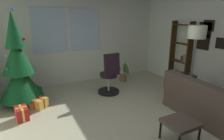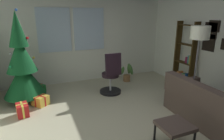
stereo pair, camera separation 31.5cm
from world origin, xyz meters
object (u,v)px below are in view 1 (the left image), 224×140
office_chair (110,78)px  floor_lamp (196,37)px  footstool (180,124)px  potted_plant (123,73)px  gift_box_green (35,90)px  gift_box_red (22,113)px  holiday_tree (19,68)px  bookshelf (180,59)px  gift_box_gold (39,103)px

office_chair → floor_lamp: (1.49, -1.25, 1.09)m
footstool → potted_plant: 3.05m
gift_box_green → floor_lamp: (3.24, -2.12, 1.43)m
footstool → gift_box_green: bearing=121.2°
gift_box_green → gift_box_red: bearing=-105.6°
gift_box_red → gift_box_green: bearing=74.4°
holiday_tree → potted_plant: size_ratio=4.65×
footstool → gift_box_green: (-1.90, 3.13, -0.23)m
gift_box_red → office_chair: office_chair is taller
gift_box_green → floor_lamp: size_ratio=0.23×
footstool → gift_box_red: footstool is taller
gift_box_red → floor_lamp: 3.95m
office_chair → bookshelf: 2.03m
footstool → holiday_tree: bearing=129.9°
gift_box_green → gift_box_gold: 0.87m
bookshelf → holiday_tree: bearing=168.7°
gift_box_gold → holiday_tree: bearing=130.4°
holiday_tree → gift_box_gold: bearing=-49.6°
office_chair → bookshelf: (1.95, -0.44, 0.38)m
gift_box_green → office_chair: bearing=-26.6°
potted_plant → bookshelf: bearing=-45.6°
potted_plant → gift_box_red: bearing=-159.6°
footstool → gift_box_gold: bearing=129.8°
gift_box_gold → office_chair: 1.77m
holiday_tree → floor_lamp: bearing=-24.5°
potted_plant → footstool: bearing=-102.8°
holiday_tree → floor_lamp: holiday_tree is taller
footstool → gift_box_red: bearing=139.9°
potted_plant → floor_lamp: bearing=-71.1°
gift_box_gold → bookshelf: bearing=-6.8°
gift_box_gold → bookshelf: size_ratio=0.23×
gift_box_gold → potted_plant: 2.66m
footstool → floor_lamp: bearing=36.8°
bookshelf → potted_plant: bearing=134.4°
footstool → floor_lamp: size_ratio=0.28×
floor_lamp → bookshelf: bearing=60.8°
floor_lamp → potted_plant: floor_lamp is taller
bookshelf → gift_box_gold: bearing=173.2°
gift_box_green → bookshelf: (3.70, -1.31, 0.72)m
footstool → holiday_tree: size_ratio=0.19×
holiday_tree → office_chair: bearing=-10.0°
floor_lamp → office_chair: bearing=140.1°
gift_box_gold → bookshelf: 3.78m
footstool → floor_lamp: floor_lamp is taller
gift_box_gold → office_chair: bearing=-0.2°
office_chair → gift_box_green: bearing=153.4°
office_chair → floor_lamp: 2.23m
gift_box_gold → floor_lamp: size_ratio=0.24×
floor_lamp → footstool: bearing=-143.2°
footstool → gift_box_gold: 2.96m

